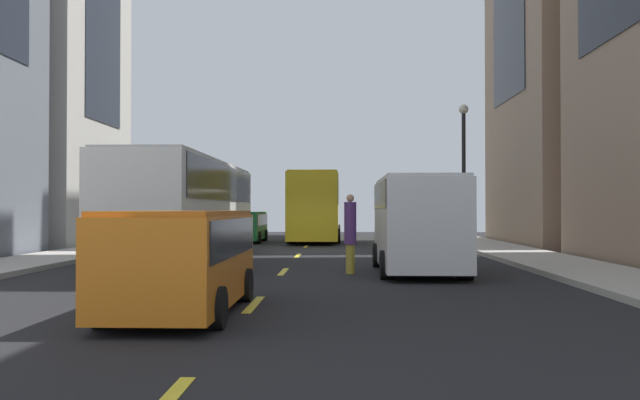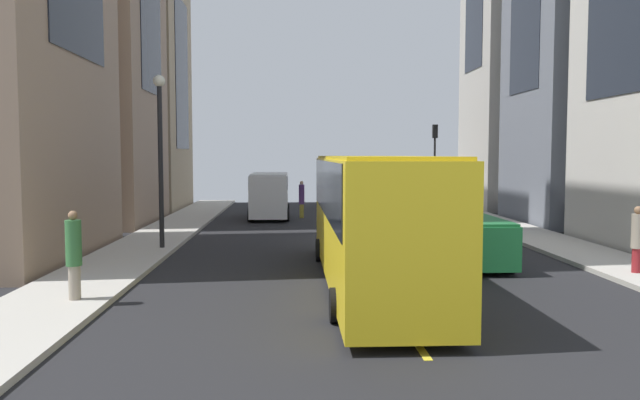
% 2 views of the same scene
% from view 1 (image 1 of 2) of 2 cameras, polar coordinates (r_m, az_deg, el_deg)
% --- Properties ---
extents(ground_plane, '(43.04, 43.04, 0.00)m').
position_cam_1_polar(ground_plane, '(26.58, -1.58, -4.55)').
color(ground_plane, black).
extents(sidewalk_west, '(2.74, 44.00, 0.15)m').
position_cam_1_polar(sidewalk_west, '(28.25, -18.37, -4.14)').
color(sidewalk_west, '#B2ADA3').
rests_on(sidewalk_west, ground).
extents(sidewalk_east, '(2.74, 44.00, 0.15)m').
position_cam_1_polar(sidewalk_east, '(27.34, 15.79, -4.26)').
color(sidewalk_east, '#B2ADA3').
rests_on(sidewalk_east, ground).
extents(lane_stripe_1, '(0.16, 2.00, 0.01)m').
position_cam_1_polar(lane_stripe_1, '(11.71, -5.94, -9.30)').
color(lane_stripe_1, yellow).
rests_on(lane_stripe_1, ground).
extents(lane_stripe_2, '(0.16, 2.00, 0.01)m').
position_cam_1_polar(lane_stripe_2, '(17.64, -3.31, -6.44)').
color(lane_stripe_2, yellow).
rests_on(lane_stripe_2, ground).
extents(lane_stripe_3, '(0.16, 2.00, 0.01)m').
position_cam_1_polar(lane_stripe_3, '(23.60, -2.01, -5.01)').
color(lane_stripe_3, yellow).
rests_on(lane_stripe_3, ground).
extents(lane_stripe_4, '(0.16, 2.00, 0.01)m').
position_cam_1_polar(lane_stripe_4, '(29.57, -1.24, -4.16)').
color(lane_stripe_4, yellow).
rests_on(lane_stripe_4, ground).
extents(lane_stripe_5, '(0.16, 2.00, 0.01)m').
position_cam_1_polar(lane_stripe_5, '(35.56, -0.73, -3.60)').
color(lane_stripe_5, yellow).
rests_on(lane_stripe_5, ground).
extents(lane_stripe_6, '(0.16, 2.00, 0.01)m').
position_cam_1_polar(lane_stripe_6, '(41.55, -0.37, -3.20)').
color(lane_stripe_6, yellow).
rests_on(lane_stripe_6, ground).
extents(lane_stripe_7, '(0.16, 2.00, 0.01)m').
position_cam_1_polar(lane_stripe_7, '(47.54, -0.09, -2.90)').
color(lane_stripe_7, yellow).
rests_on(lane_stripe_7, ground).
extents(city_bus_white, '(2.80, 12.12, 3.35)m').
position_cam_1_polar(city_bus_white, '(22.17, -11.70, -0.09)').
color(city_bus_white, silver).
rests_on(city_bus_white, ground).
extents(streetcar_yellow, '(2.70, 12.81, 3.59)m').
position_cam_1_polar(streetcar_yellow, '(35.91, -0.32, -0.19)').
color(streetcar_yellow, yellow).
rests_on(streetcar_yellow, ground).
extents(delivery_van_white, '(2.25, 5.28, 2.58)m').
position_cam_1_polar(delivery_van_white, '(17.44, 8.76, -1.54)').
color(delivery_van_white, white).
rests_on(delivery_van_white, ground).
extents(car_orange_0, '(1.91, 4.44, 1.70)m').
position_cam_1_polar(car_orange_0, '(10.85, -12.21, -4.65)').
color(car_orange_0, orange).
rests_on(car_orange_0, ground).
extents(car_green_1, '(2.06, 4.47, 1.59)m').
position_cam_1_polar(car_green_1, '(33.35, -6.79, -2.18)').
color(car_green_1, '#1E7238').
rests_on(car_green_1, ground).
extents(pedestrian_crossing_mid, '(0.33, 0.33, 2.13)m').
position_cam_1_polar(pedestrian_crossing_mid, '(17.04, 2.73, -2.84)').
color(pedestrian_crossing_mid, gold).
rests_on(pedestrian_crossing_mid, ground).
extents(pedestrian_walking_far, '(0.38, 0.38, 2.14)m').
position_cam_1_polar(pedestrian_walking_far, '(38.52, 10.84, -1.47)').
color(pedestrian_walking_far, gray).
rests_on(pedestrian_walking_far, ground).
extents(pedestrian_waiting_curb, '(0.34, 0.34, 1.97)m').
position_cam_1_polar(pedestrian_waiting_curb, '(36.46, -13.03, -1.65)').
color(pedestrian_waiting_curb, maroon).
rests_on(pedestrian_waiting_curb, ground).
extents(pedestrian_crossing_near, '(0.38, 0.38, 2.16)m').
position_cam_1_polar(pedestrian_crossing_near, '(43.90, 11.69, -1.37)').
color(pedestrian_crossing_near, navy).
rests_on(pedestrian_crossing_near, ground).
extents(streetlamp_near, '(0.44, 0.44, 6.42)m').
position_cam_1_polar(streetlamp_near, '(30.12, 12.77, 3.77)').
color(streetlamp_near, black).
rests_on(streetlamp_near, ground).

